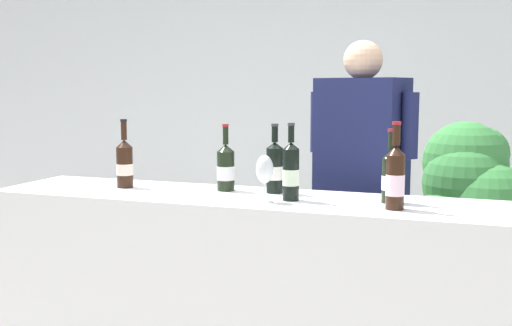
% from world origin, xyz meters
% --- Properties ---
extents(wall_back, '(8.00, 0.10, 2.80)m').
position_xyz_m(wall_back, '(0.00, 2.60, 1.40)').
color(wall_back, silver).
rests_on(wall_back, ground_plane).
extents(counter, '(2.35, 0.54, 0.94)m').
position_xyz_m(counter, '(0.00, 0.00, 0.47)').
color(counter, white).
rests_on(counter, ground_plane).
extents(wine_bottle_0, '(0.08, 0.08, 0.33)m').
position_xyz_m(wine_bottle_0, '(-0.63, 0.04, 1.05)').
color(wine_bottle_0, black).
rests_on(wine_bottle_0, counter).
extents(wine_bottle_1, '(0.08, 0.08, 0.32)m').
position_xyz_m(wine_bottle_1, '(0.10, 0.13, 1.05)').
color(wine_bottle_1, black).
rests_on(wine_bottle_1, counter).
extents(wine_bottle_2, '(0.07, 0.07, 0.33)m').
position_xyz_m(wine_bottle_2, '(0.22, -0.03, 1.06)').
color(wine_bottle_2, black).
rests_on(wine_bottle_2, counter).
extents(wine_bottle_3, '(0.08, 0.08, 0.31)m').
position_xyz_m(wine_bottle_3, '(0.63, 0.05, 1.05)').
color(wine_bottle_3, black).
rests_on(wine_bottle_3, counter).
extents(wine_bottle_4, '(0.08, 0.08, 0.31)m').
position_xyz_m(wine_bottle_4, '(-0.14, 0.11, 1.04)').
color(wine_bottle_4, black).
rests_on(wine_bottle_4, counter).
extents(wine_bottle_5, '(0.07, 0.07, 0.35)m').
position_xyz_m(wine_bottle_5, '(0.66, -0.09, 1.06)').
color(wine_bottle_5, black).
rests_on(wine_bottle_5, counter).
extents(wine_glass, '(0.08, 0.08, 0.20)m').
position_xyz_m(wine_glass, '(0.13, -0.11, 1.07)').
color(wine_glass, silver).
rests_on(wine_glass, counter).
extents(person_server, '(0.57, 0.36, 1.65)m').
position_xyz_m(person_server, '(0.41, 0.57, 0.80)').
color(person_server, black).
rests_on(person_server, ground_plane).
extents(potted_shrub, '(0.62, 0.62, 1.23)m').
position_xyz_m(potted_shrub, '(0.92, 1.01, 0.83)').
color(potted_shrub, brown).
rests_on(potted_shrub, ground_plane).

